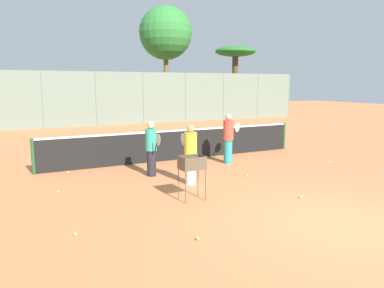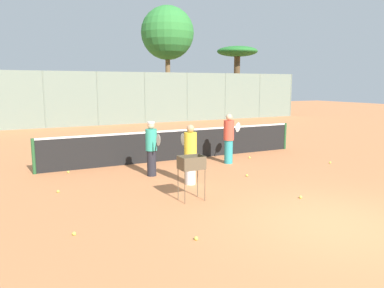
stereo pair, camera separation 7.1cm
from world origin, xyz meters
name	(u,v)px [view 2 (the right image)]	position (x,y,z in m)	size (l,w,h in m)	color
ground_plane	(336,225)	(0.00, 0.00, 0.00)	(80.00, 80.00, 0.00)	#D37F4C
tennis_net	(180,144)	(0.00, 7.00, 0.56)	(9.66, 0.10, 1.07)	#26592D
back_fence	(98,99)	(0.00, 19.26, 1.72)	(31.97, 0.08, 3.43)	gray
tree_0	(237,55)	(13.66, 23.89, 5.19)	(3.62, 3.62, 5.97)	brown
tree_1	(167,33)	(7.38, 25.04, 6.83)	(4.45, 4.45, 9.09)	brown
player_white_outfit	(229,138)	(1.20, 5.68, 0.86)	(0.86, 0.45, 1.67)	teal
player_red_cap	(151,148)	(-1.74, 5.21, 0.83)	(0.33, 0.88, 1.59)	#26262D
player_yellow_shirt	(190,154)	(-1.15, 3.90, 0.83)	(0.33, 0.89, 1.60)	white
ball_cart	(192,166)	(-1.75, 2.64, 0.80)	(0.56, 0.41, 1.04)	brown
tennis_ball_0	(250,157)	(2.33, 6.04, 0.03)	(0.07, 0.07, 0.07)	#D1E54C
tennis_ball_1	(58,191)	(-4.42, 4.65, 0.03)	(0.07, 0.07, 0.07)	#D1E54C
tennis_ball_2	(196,238)	(-2.71, 0.59, 0.03)	(0.07, 0.07, 0.07)	#D1E54C
tennis_ball_3	(330,162)	(4.23, 4.08, 0.03)	(0.07, 0.07, 0.07)	#D1E54C
tennis_ball_4	(301,197)	(0.58, 1.57, 0.03)	(0.07, 0.07, 0.07)	#D1E54C
tennis_ball_5	(74,234)	(-4.54, 1.75, 0.03)	(0.07, 0.07, 0.07)	#D1E54C
tennis_ball_6	(247,175)	(0.68, 3.87, 0.03)	(0.07, 0.07, 0.07)	#D1E54C
tennis_ball_7	(68,172)	(-3.87, 6.68, 0.03)	(0.07, 0.07, 0.07)	#D1E54C
parked_car	(30,113)	(-3.80, 22.94, 0.66)	(4.20, 1.70, 1.60)	#232328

